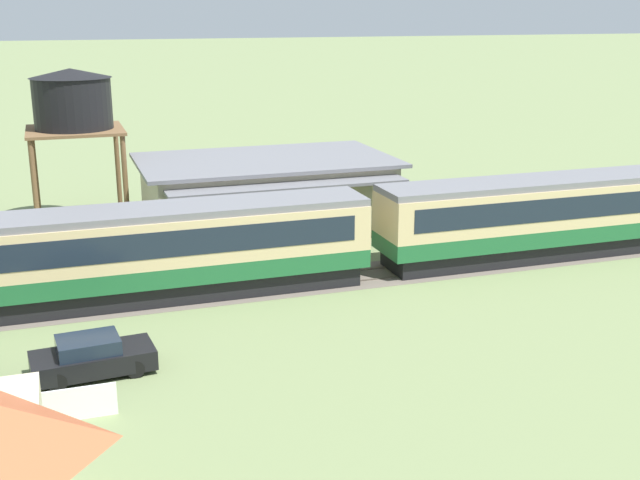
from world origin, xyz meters
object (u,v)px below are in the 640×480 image
at_px(passenger_train, 149,249).
at_px(parked_car_black_2, 92,357).
at_px(water_tower, 73,103).
at_px(station_building, 266,192).

distance_m(passenger_train, parked_car_black_2, 7.50).
relative_size(passenger_train, water_tower, 6.93).
distance_m(water_tower, parked_car_black_2, 21.19).
bearing_deg(station_building, water_tower, 159.58).
height_order(station_building, water_tower, water_tower).
bearing_deg(water_tower, station_building, -20.42).
height_order(passenger_train, parked_car_black_2, passenger_train).
bearing_deg(water_tower, parked_car_black_2, -91.79).
bearing_deg(water_tower, passenger_train, -80.82).
distance_m(station_building, parked_car_black_2, 19.64).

